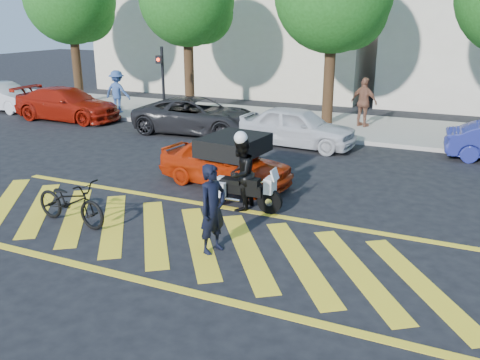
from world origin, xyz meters
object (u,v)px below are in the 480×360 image
at_px(bicycle, 71,202).
at_px(officer_bike, 213,209).
at_px(parked_far_left, 3,97).
at_px(parked_left, 67,104).
at_px(officer_moto, 241,174).
at_px(police_motorcycle, 241,190).
at_px(red_convertible, 225,162).
at_px(parked_mid_right, 297,127).
at_px(parked_mid_left, 198,116).

bearing_deg(bicycle, officer_bike, -83.11).
height_order(parked_far_left, parked_left, parked_left).
bearing_deg(officer_moto, parked_far_left, -114.63).
relative_size(parked_far_left, parked_left, 0.83).
bearing_deg(parked_far_left, police_motorcycle, -111.02).
distance_m(officer_bike, officer_moto, 2.37).
xyz_separation_m(red_convertible, parked_far_left, (-14.65, 5.70, 0.03)).
distance_m(bicycle, parked_mid_right, 9.05).
relative_size(parked_left, parked_mid_right, 1.18).
height_order(officer_bike, police_motorcycle, officer_bike).
bearing_deg(parked_left, police_motorcycle, -122.13).
bearing_deg(parked_far_left, bicycle, -123.54).
xyz_separation_m(officer_moto, parked_left, (-11.36, 6.69, -0.18)).
relative_size(officer_bike, parked_mid_left, 0.36).
relative_size(officer_bike, red_convertible, 0.48).
relative_size(police_motorcycle, parked_left, 0.41).
bearing_deg(bicycle, police_motorcycle, -46.50).
bearing_deg(red_convertible, parked_mid_right, 0.86).
xyz_separation_m(officer_bike, parked_mid_right, (-1.10, 8.66, -0.19)).
height_order(police_motorcycle, parked_mid_left, parked_mid_left).
relative_size(officer_bike, bicycle, 0.90).
height_order(bicycle, police_motorcycle, bicycle).
bearing_deg(parked_mid_right, parked_far_left, 90.22).
xyz_separation_m(officer_moto, parked_mid_left, (-4.87, 6.75, -0.19)).
relative_size(police_motorcycle, officer_moto, 1.13).
relative_size(officer_bike, officer_moto, 1.02).
height_order(police_motorcycle, red_convertible, red_convertible).
bearing_deg(parked_mid_left, police_motorcycle, -148.73).
relative_size(police_motorcycle, parked_mid_left, 0.40).
height_order(bicycle, red_convertible, red_convertible).
bearing_deg(officer_moto, parked_mid_left, -144.27).
bearing_deg(bicycle, parked_mid_right, -9.59).
bearing_deg(officer_moto, parked_mid_right, -174.19).
bearing_deg(parked_mid_right, officer_bike, -169.26).
xyz_separation_m(officer_moto, parked_mid_right, (-0.66, 6.33, -0.18)).
height_order(officer_moto, red_convertible, officer_moto).
height_order(officer_moto, parked_left, officer_moto).
bearing_deg(parked_mid_right, parked_mid_left, 87.92).
relative_size(officer_bike, police_motorcycle, 0.90).
bearing_deg(bicycle, parked_mid_left, 17.06).
bearing_deg(bicycle, parked_far_left, 58.96).
xyz_separation_m(police_motorcycle, parked_mid_right, (-0.67, 6.33, 0.23)).
relative_size(officer_moto, parked_far_left, 0.44).
distance_m(officer_bike, parked_mid_right, 8.73).
xyz_separation_m(police_motorcycle, parked_far_left, (-15.79, 7.20, 0.18)).
xyz_separation_m(officer_bike, red_convertible, (-1.57, 3.82, -0.26)).
height_order(officer_bike, parked_mid_right, officer_bike).
xyz_separation_m(parked_left, parked_mid_right, (10.70, -0.36, -0.00)).
distance_m(police_motorcycle, parked_left, 13.19).
bearing_deg(officer_bike, bicycle, 106.81).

